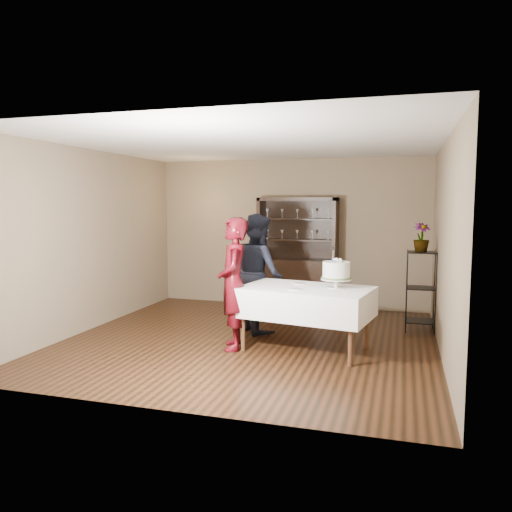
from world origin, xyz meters
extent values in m
plane|color=black|center=(0.00, 0.00, 0.00)|extent=(5.00, 5.00, 0.00)
plane|color=silver|center=(0.00, 0.00, 2.70)|extent=(5.00, 5.00, 0.00)
cube|color=brown|center=(0.00, 2.50, 1.35)|extent=(5.00, 0.02, 2.70)
cube|color=brown|center=(-2.50, 0.00, 1.35)|extent=(0.02, 5.00, 2.70)
cube|color=brown|center=(2.50, 0.00, 1.35)|extent=(0.02, 5.00, 2.70)
cube|color=black|center=(0.20, 2.24, 0.45)|extent=(1.40, 0.48, 0.90)
cube|color=black|center=(0.20, 2.46, 1.45)|extent=(1.40, 0.03, 1.10)
cube|color=black|center=(0.20, 2.24, 1.97)|extent=(1.40, 0.48, 0.06)
cube|color=black|center=(0.20, 2.24, 1.25)|extent=(1.28, 0.42, 0.02)
cube|color=black|center=(0.20, 2.24, 1.62)|extent=(1.28, 0.42, 0.02)
cylinder|color=black|center=(2.08, 1.00, 0.60)|extent=(0.02, 0.02, 1.20)
cylinder|color=black|center=(2.48, 1.00, 0.60)|extent=(0.02, 0.02, 1.20)
cylinder|color=black|center=(2.08, 1.40, 0.60)|extent=(0.02, 0.02, 1.20)
cylinder|color=black|center=(2.48, 1.40, 0.60)|extent=(0.02, 0.02, 1.20)
cube|color=black|center=(2.28, 1.20, 0.15)|extent=(0.40, 0.40, 0.02)
cube|color=black|center=(2.28, 1.20, 0.65)|extent=(0.40, 0.40, 0.01)
cube|color=black|center=(2.28, 1.20, 1.18)|extent=(0.40, 0.40, 0.02)
cube|color=white|center=(0.83, -0.24, 0.63)|extent=(1.79, 1.27, 0.38)
cylinder|color=#482C1A|center=(0.06, -0.50, 0.39)|extent=(0.06, 0.06, 0.78)
cylinder|color=#482C1A|center=(1.46, -0.75, 0.39)|extent=(0.06, 0.06, 0.78)
cylinder|color=#482C1A|center=(0.20, 0.27, 0.39)|extent=(0.06, 0.06, 0.78)
cylinder|color=#482C1A|center=(1.59, 0.03, 0.39)|extent=(0.06, 0.06, 0.78)
imported|color=#36040D|center=(-0.09, -0.43, 0.86)|extent=(0.59, 0.73, 1.72)
imported|color=black|center=(-0.04, 0.52, 0.88)|extent=(1.05, 1.08, 1.75)
cylinder|color=silver|center=(1.21, -0.19, 0.83)|extent=(0.22, 0.22, 0.01)
cylinder|color=silver|center=(1.21, -0.19, 0.87)|extent=(0.05, 0.05, 0.11)
cylinder|color=silver|center=(1.21, -0.19, 0.94)|extent=(0.39, 0.39, 0.02)
cylinder|color=#49642F|center=(1.21, -0.19, 0.95)|extent=(0.38, 0.38, 0.02)
cylinder|color=silver|center=(1.21, -0.19, 1.05)|extent=(0.45, 0.45, 0.22)
sphere|color=#5C77C6|center=(1.24, -0.19, 1.17)|extent=(0.03, 0.03, 0.03)
cube|color=silver|center=(1.16, -0.21, 1.24)|extent=(0.03, 0.03, 0.15)
cube|color=black|center=(1.16, -0.21, 1.33)|extent=(0.03, 0.03, 0.05)
cylinder|color=silver|center=(0.74, -0.45, 0.83)|extent=(0.23, 0.23, 0.01)
cylinder|color=silver|center=(0.69, 0.00, 0.83)|extent=(0.17, 0.17, 0.01)
imported|color=#49642F|center=(2.26, 1.18, 1.40)|extent=(0.32, 0.32, 0.43)
camera|label=1|loc=(2.01, -6.49, 1.89)|focal=35.00mm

